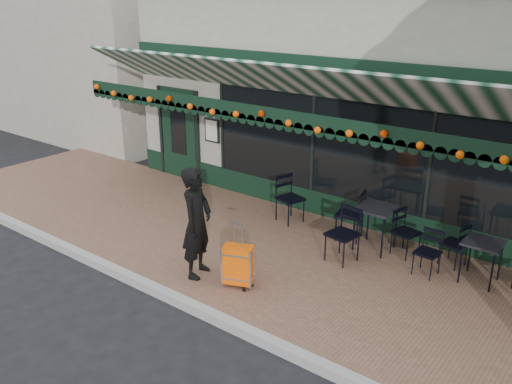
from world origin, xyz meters
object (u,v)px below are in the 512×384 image
Objects in this scene: cafe_table_b at (376,211)px; chair_a_left at (454,244)px; cafe_table_a at (483,246)px; suitcase at (238,265)px; chair_b_left at (350,214)px; chair_b_right at (406,233)px; woman at (197,223)px; chair_b_front at (342,235)px; chair_solo at (290,199)px; chair_a_front at (427,253)px.

cafe_table_b is 1.39m from chair_a_left.
cafe_table_a is 0.87× the size of cafe_table_b.
suitcase is 2.65m from chair_b_left.
suitcase is 3.07m from chair_b_right.
suitcase is 1.27× the size of chair_b_right.
woman is 3.03m from chair_b_left.
cafe_table_b is at bearing 178.26° from cafe_table_a.
chair_b_left reaches higher than chair_b_front.
chair_b_left is 1.02× the size of chair_solo.
cafe_table_b is 0.83× the size of chair_b_front.
cafe_table_b is (1.84, 2.61, -0.19)m from woman.
chair_b_left is (-1.65, 0.45, 0.10)m from chair_a_front.
chair_b_front is at bearing -158.10° from chair_a_front.
chair_b_right is (1.10, 0.01, -0.07)m from chair_b_left.
chair_b_left reaches higher than chair_solo.
chair_b_front is (-1.32, -0.42, 0.10)m from chair_a_front.
woman is 4.30m from chair_a_left.
chair_a_front is (1.09, -0.35, -0.34)m from cafe_table_b.
cafe_table_a is at bearing -72.80° from woman.
chair_solo reaches higher than chair_a_front.
chair_a_left is at bearing 26.14° from suitcase.
suitcase is 1.11× the size of chair_solo.
chair_b_front is at bearing -160.99° from cafe_table_a.
chair_b_right is (-1.31, 0.16, -0.21)m from cafe_table_a.
cafe_table_a is at bearing 17.21° from suitcase.
chair_b_left is 1.10m from chair_b_right.
chair_b_left is at bearing -72.16° from chair_a_left.
cafe_table_b is 0.62m from chair_b_left.
cafe_table_b is (1.10, 2.50, 0.37)m from suitcase.
cafe_table_b is at bearing -52.71° from woman.
woman is 2.74m from chair_solo.
suitcase is 3.07m from chair_a_front.
chair_b_right reaches higher than cafe_table_a.
suitcase is 1.37× the size of chair_a_left.
chair_a_front is at bearing 22.03° from suitcase.
chair_solo is at bearing 105.57° from chair_b_right.
cafe_table_a is 1.85m from cafe_table_b.
chair_a_front is 1.39m from chair_b_front.
suitcase is at bearing -107.28° from chair_b_front.
cafe_table_a is at bearing 28.40° from chair_b_front.
chair_b_right is (-0.78, -0.14, 0.03)m from chair_a_left.
cafe_table_b reaches higher than chair_a_front.
woman is 1.93× the size of chair_solo.
cafe_table_b is 0.84m from chair_b_front.
chair_b_right is 0.86× the size of chair_b_front.
chair_solo is (-3.21, -0.15, 0.09)m from chair_a_left.
suitcase reaches higher than chair_a_front.
chair_a_left is 3.22m from chair_solo.
cafe_table_a is at bearing -75.91° from chair_solo.
chair_b_front is (0.33, -0.87, -0.00)m from chair_b_left.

